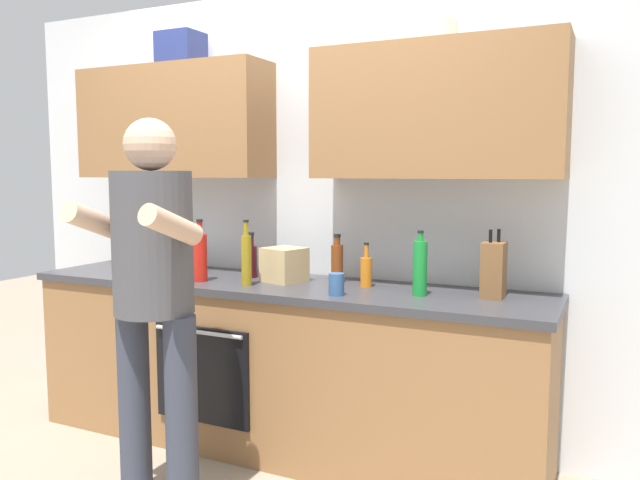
{
  "coord_description": "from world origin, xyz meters",
  "views": [
    {
      "loc": [
        1.62,
        -2.86,
        1.48
      ],
      "look_at": [
        0.3,
        -0.1,
        1.15
      ],
      "focal_mm": 35.29,
      "sensor_mm": 36.0,
      "label": 1
    }
  ],
  "objects_px": {
    "bottle_wine": "(250,259)",
    "cup_tea": "(336,284)",
    "bottle_oil": "(246,258)",
    "mixing_bowl": "(181,265)",
    "bottle_vinegar": "(337,262)",
    "bottle_juice": "(366,271)",
    "bottle_hotsauce": "(200,256)",
    "bottle_soda": "(420,268)",
    "grocery_bag_bread": "(284,265)",
    "person_standing": "(153,283)",
    "knife_block": "(494,270)"
  },
  "relations": [
    {
      "from": "bottle_wine",
      "to": "cup_tea",
      "type": "relative_size",
      "value": 2.39
    },
    {
      "from": "bottle_oil",
      "to": "cup_tea",
      "type": "relative_size",
      "value": 3.23
    },
    {
      "from": "bottle_wine",
      "to": "mixing_bowl",
      "type": "distance_m",
      "value": 0.46
    },
    {
      "from": "bottle_vinegar",
      "to": "cup_tea",
      "type": "distance_m",
      "value": 0.35
    },
    {
      "from": "bottle_juice",
      "to": "bottle_wine",
      "type": "bearing_deg",
      "value": -179.82
    },
    {
      "from": "bottle_hotsauce",
      "to": "cup_tea",
      "type": "bearing_deg",
      "value": -2.88
    },
    {
      "from": "bottle_soda",
      "to": "mixing_bowl",
      "type": "height_order",
      "value": "bottle_soda"
    },
    {
      "from": "bottle_soda",
      "to": "grocery_bag_bread",
      "type": "xyz_separation_m",
      "value": [
        -0.76,
        0.06,
        -0.04
      ]
    },
    {
      "from": "bottle_juice",
      "to": "bottle_soda",
      "type": "bearing_deg",
      "value": -18.72
    },
    {
      "from": "grocery_bag_bread",
      "to": "cup_tea",
      "type": "bearing_deg",
      "value": -29.05
    },
    {
      "from": "person_standing",
      "to": "bottle_wine",
      "type": "height_order",
      "value": "person_standing"
    },
    {
      "from": "bottle_vinegar",
      "to": "knife_block",
      "type": "height_order",
      "value": "knife_block"
    },
    {
      "from": "knife_block",
      "to": "bottle_wine",
      "type": "bearing_deg",
      "value": 179.78
    },
    {
      "from": "person_standing",
      "to": "mixing_bowl",
      "type": "xyz_separation_m",
      "value": [
        -0.51,
        0.84,
        -0.07
      ]
    },
    {
      "from": "bottle_wine",
      "to": "grocery_bag_bread",
      "type": "height_order",
      "value": "bottle_wine"
    },
    {
      "from": "person_standing",
      "to": "bottle_soda",
      "type": "distance_m",
      "value": 1.22
    },
    {
      "from": "bottle_hotsauce",
      "to": "knife_block",
      "type": "distance_m",
      "value": 1.51
    },
    {
      "from": "bottle_hotsauce",
      "to": "bottle_soda",
      "type": "distance_m",
      "value": 1.18
    },
    {
      "from": "mixing_bowl",
      "to": "knife_block",
      "type": "height_order",
      "value": "knife_block"
    },
    {
      "from": "bottle_vinegar",
      "to": "grocery_bag_bread",
      "type": "distance_m",
      "value": 0.28
    },
    {
      "from": "bottle_oil",
      "to": "bottle_vinegar",
      "type": "bearing_deg",
      "value": 36.47
    },
    {
      "from": "mixing_bowl",
      "to": "person_standing",
      "type": "bearing_deg",
      "value": -58.89
    },
    {
      "from": "bottle_juice",
      "to": "grocery_bag_bread",
      "type": "relative_size",
      "value": 1.15
    },
    {
      "from": "bottle_vinegar",
      "to": "grocery_bag_bread",
      "type": "bearing_deg",
      "value": -160.24
    },
    {
      "from": "bottle_wine",
      "to": "grocery_bag_bread",
      "type": "relative_size",
      "value": 1.28
    },
    {
      "from": "person_standing",
      "to": "bottle_wine",
      "type": "distance_m",
      "value": 0.86
    },
    {
      "from": "cup_tea",
      "to": "grocery_bag_bread",
      "type": "xyz_separation_m",
      "value": [
        -0.4,
        0.22,
        0.04
      ]
    },
    {
      "from": "person_standing",
      "to": "bottle_vinegar",
      "type": "height_order",
      "value": "person_standing"
    },
    {
      "from": "bottle_oil",
      "to": "knife_block",
      "type": "relative_size",
      "value": 1.06
    },
    {
      "from": "bottle_hotsauce",
      "to": "grocery_bag_bread",
      "type": "xyz_separation_m",
      "value": [
        0.41,
        0.18,
        -0.04
      ]
    },
    {
      "from": "bottle_vinegar",
      "to": "bottle_wine",
      "type": "distance_m",
      "value": 0.51
    },
    {
      "from": "bottle_soda",
      "to": "bottle_oil",
      "type": "bearing_deg",
      "value": -171.99
    },
    {
      "from": "bottle_oil",
      "to": "knife_block",
      "type": "bearing_deg",
      "value": 10.46
    },
    {
      "from": "bottle_hotsauce",
      "to": "knife_block",
      "type": "height_order",
      "value": "bottle_hotsauce"
    },
    {
      "from": "bottle_vinegar",
      "to": "bottle_soda",
      "type": "xyz_separation_m",
      "value": [
        0.5,
        -0.16,
        0.02
      ]
    },
    {
      "from": "bottle_vinegar",
      "to": "cup_tea",
      "type": "height_order",
      "value": "bottle_vinegar"
    },
    {
      "from": "knife_block",
      "to": "bottle_soda",
      "type": "bearing_deg",
      "value": -163.05
    },
    {
      "from": "grocery_bag_bread",
      "to": "bottle_soda",
      "type": "bearing_deg",
      "value": -4.8
    },
    {
      "from": "bottle_vinegar",
      "to": "bottle_soda",
      "type": "relative_size",
      "value": 0.83
    },
    {
      "from": "person_standing",
      "to": "bottle_oil",
      "type": "distance_m",
      "value": 0.64
    },
    {
      "from": "bottle_hotsauce",
      "to": "grocery_bag_bread",
      "type": "distance_m",
      "value": 0.45
    },
    {
      "from": "bottle_vinegar",
      "to": "bottle_hotsauce",
      "type": "xyz_separation_m",
      "value": [
        -0.68,
        -0.28,
        0.03
      ]
    },
    {
      "from": "knife_block",
      "to": "grocery_bag_bread",
      "type": "height_order",
      "value": "knife_block"
    },
    {
      "from": "bottle_hotsauce",
      "to": "grocery_bag_bread",
      "type": "relative_size",
      "value": 1.69
    },
    {
      "from": "bottle_oil",
      "to": "grocery_bag_bread",
      "type": "relative_size",
      "value": 1.73
    },
    {
      "from": "bottle_hotsauce",
      "to": "mixing_bowl",
      "type": "distance_m",
      "value": 0.36
    },
    {
      "from": "bottle_oil",
      "to": "grocery_bag_bread",
      "type": "bearing_deg",
      "value": 57.91
    },
    {
      "from": "cup_tea",
      "to": "knife_block",
      "type": "bearing_deg",
      "value": 20.79
    },
    {
      "from": "bottle_soda",
      "to": "bottle_hotsauce",
      "type": "bearing_deg",
      "value": -174.18
    },
    {
      "from": "cup_tea",
      "to": "knife_block",
      "type": "distance_m",
      "value": 0.73
    }
  ]
}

